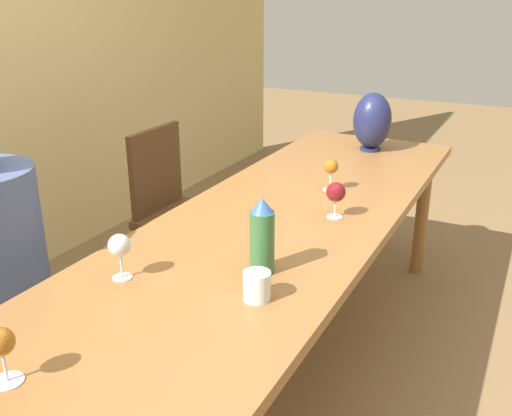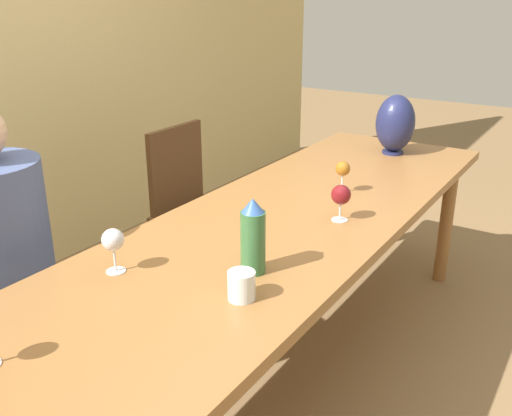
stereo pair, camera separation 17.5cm
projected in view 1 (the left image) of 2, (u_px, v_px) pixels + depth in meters
name	position (u px, v px, depth m)	size (l,w,h in m)	color
ground_plane	(253.00, 410.00, 2.21)	(14.00, 14.00, 0.00)	olive
dining_table	(253.00, 254.00, 1.97)	(3.14, 0.80, 0.73)	#936033
water_bottle	(262.00, 237.00, 1.68)	(0.08, 0.08, 0.23)	#336638
water_tumbler	(257.00, 286.00, 1.55)	(0.08, 0.08, 0.08)	silver
vase	(372.00, 121.00, 2.95)	(0.20, 0.20, 0.30)	#1E234C
wine_glass_0	(1.00, 344.00, 1.20)	(0.07, 0.07, 0.13)	silver
wine_glass_1	(120.00, 247.00, 1.64)	(0.07, 0.07, 0.14)	silver
wine_glass_3	(331.00, 168.00, 2.38)	(0.06, 0.06, 0.13)	silver
wine_glass_6	(336.00, 193.00, 2.09)	(0.07, 0.07, 0.14)	silver
chair_far	(179.00, 208.00, 2.91)	(0.44, 0.44, 0.88)	brown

